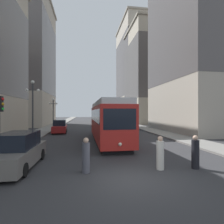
# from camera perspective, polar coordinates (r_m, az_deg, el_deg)

# --- Properties ---
(ground_plane) EXTENTS (200.00, 200.00, 0.00)m
(ground_plane) POSITION_cam_1_polar(r_m,az_deg,el_deg) (8.32, 6.49, -20.47)
(ground_plane) COLOR #303033
(sidewalk_left) EXTENTS (2.95, 120.00, 0.15)m
(sidewalk_left) POSITION_cam_1_polar(r_m,az_deg,el_deg) (48.03, -16.00, -3.41)
(sidewalk_left) COLOR gray
(sidewalk_left) RESTS_ON ground
(sidewalk_right) EXTENTS (2.95, 120.00, 0.15)m
(sidewalk_right) POSITION_cam_1_polar(r_m,az_deg,el_deg) (48.72, 3.78, -3.36)
(sidewalk_right) COLOR gray
(sidewalk_right) RESTS_ON ground
(streetcar) EXTENTS (2.75, 12.48, 3.89)m
(streetcar) POSITION_cam_1_polar(r_m,az_deg,el_deg) (17.94, -1.43, -2.60)
(streetcar) COLOR black
(streetcar) RESTS_ON ground
(transit_bus) EXTENTS (2.89, 11.69, 3.45)m
(transit_bus) POSITION_cam_1_polar(r_m,az_deg,el_deg) (31.43, 1.90, -1.78)
(transit_bus) COLOR black
(transit_bus) RESTS_ON ground
(parked_car_left_near) EXTENTS (2.09, 4.58, 1.82)m
(parked_car_left_near) POSITION_cam_1_polar(r_m,az_deg,el_deg) (26.42, -16.13, -4.51)
(parked_car_left_near) COLOR black
(parked_car_left_near) RESTS_ON ground
(parked_car_left_mid) EXTENTS (1.95, 4.99, 1.82)m
(parked_car_left_mid) POSITION_cam_1_polar(r_m,az_deg,el_deg) (10.92, -27.59, -10.91)
(parked_car_left_mid) COLOR black
(parked_car_left_mid) RESTS_ON ground
(pedestrian_crossing_near) EXTENTS (0.38, 0.38, 1.69)m
(pedestrian_crossing_near) POSITION_cam_1_polar(r_m,az_deg,el_deg) (9.70, 14.96, -12.66)
(pedestrian_crossing_near) COLOR beige
(pedestrian_crossing_near) RESTS_ON ground
(pedestrian_crossing_far) EXTENTS (0.38, 0.38, 1.68)m
(pedestrian_crossing_far) POSITION_cam_1_polar(r_m,az_deg,el_deg) (8.98, -8.22, -13.70)
(pedestrian_crossing_far) COLOR #4C4C56
(pedestrian_crossing_far) RESTS_ON ground
(pedestrian_on_sidewalk) EXTENTS (0.38, 0.38, 1.71)m
(pedestrian_on_sidewalk) POSITION_cam_1_polar(r_m,az_deg,el_deg) (10.44, 24.80, -11.67)
(pedestrian_on_sidewalk) COLOR black
(pedestrian_on_sidewalk) RESTS_ON ground
(lamp_post_left_near) EXTENTS (1.41, 0.36, 6.07)m
(lamp_post_left_near) POSITION_cam_1_polar(r_m,az_deg,el_deg) (20.57, -23.75, 3.28)
(lamp_post_left_near) COLOR #333338
(lamp_post_left_near) RESTS_ON sidewalk_left
(lamp_post_left_far) EXTENTS (1.41, 0.36, 5.15)m
(lamp_post_left_far) POSITION_cam_1_polar(r_m,az_deg,el_deg) (32.46, -18.06, 1.12)
(lamp_post_left_far) COLOR #333338
(lamp_post_left_far) RESTS_ON sidewalk_left
(building_left_corner) EXTENTS (14.84, 16.09, 27.91)m
(building_left_corner) POSITION_cam_1_polar(r_m,az_deg,el_deg) (46.02, -27.98, 14.41)
(building_left_corner) COLOR #A89E8E
(building_left_corner) RESTS_ON ground
(building_right_corner) EXTENTS (15.93, 15.93, 29.47)m
(building_right_corner) POSITION_cam_1_polar(r_m,az_deg,el_deg) (34.10, 29.25, 21.09)
(building_right_corner) COLOR #A89E8E
(building_right_corner) RESTS_ON ground
(building_right_midblock) EXTENTS (16.03, 19.98, 32.22)m
(building_right_midblock) POSITION_cam_1_polar(r_m,az_deg,el_deg) (63.18, 9.97, 12.50)
(building_right_midblock) COLOR #A89E8E
(building_right_midblock) RESTS_ON ground
(building_right_far) EXTENTS (11.03, 14.97, 25.38)m
(building_right_far) POSITION_cam_1_polar(r_m,az_deg,el_deg) (50.33, 11.72, 11.62)
(building_right_far) COLOR #B2A893
(building_right_far) RESTS_ON ground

